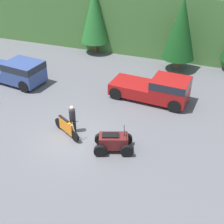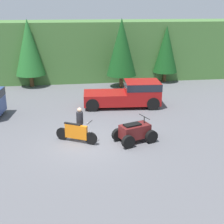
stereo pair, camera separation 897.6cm
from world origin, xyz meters
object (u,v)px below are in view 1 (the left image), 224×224
(pickup_truck_second, at_px, (15,70))
(pickup_truck_red, at_px, (157,88))
(dirt_bike, at_px, (66,127))
(quad_atv, at_px, (113,142))
(rider_person, at_px, (72,118))

(pickup_truck_second, bearing_deg, pickup_truck_red, 12.16)
(dirt_bike, bearing_deg, quad_atv, 21.86)
(pickup_truck_second, height_order, rider_person, pickup_truck_second)
(pickup_truck_second, relative_size, quad_atv, 2.50)
(pickup_truck_red, xyz_separation_m, dirt_bike, (-3.93, -5.62, -0.44))
(pickup_truck_red, xyz_separation_m, quad_atv, (-0.93, -6.02, -0.42))
(pickup_truck_second, relative_size, rider_person, 3.40)
(quad_atv, xyz_separation_m, rider_person, (-2.77, 0.79, 0.42))
(quad_atv, bearing_deg, dirt_bike, 152.67)
(dirt_bike, distance_m, rider_person, 0.63)
(dirt_bike, xyz_separation_m, rider_person, (0.22, 0.39, 0.44))
(quad_atv, height_order, rider_person, rider_person)
(rider_person, bearing_deg, dirt_bike, -87.53)
(quad_atv, relative_size, rider_person, 1.36)
(pickup_truck_second, xyz_separation_m, rider_person, (6.93, -4.34, -0.00))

